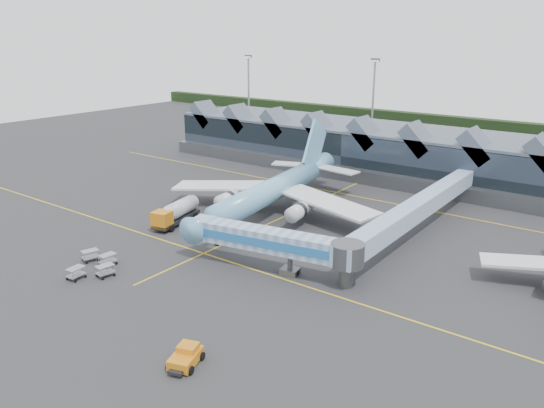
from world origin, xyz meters
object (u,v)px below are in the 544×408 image
Objects in this scene: pushback_tug at (186,357)px; jet_bridge at (283,244)px; main_airliner at (274,189)px; fuel_truck at (177,211)px.

jet_bridge is at bearing 82.86° from pushback_tug.
main_airliner reaches higher than pushback_tug.
main_airliner reaches higher than fuel_truck.
fuel_truck is at bearing 119.03° from pushback_tug.
pushback_tug is at bearing -54.69° from fuel_truck.
fuel_truck is at bearing -132.51° from main_airliner.
main_airliner reaches higher than jet_bridge.
main_airliner is at bearing 42.85° from fuel_truck.
fuel_truck is 2.49× the size of pushback_tug.
pushback_tug is at bearing -89.13° from jet_bridge.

